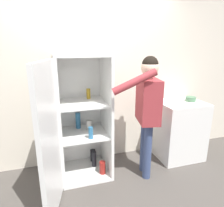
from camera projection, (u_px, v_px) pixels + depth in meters
The scene contains 6 objects.
ground_plane at pixel (109, 198), 2.38m from camera, with size 12.00×12.00×0.00m, color #4C4742.
wall_back at pixel (91, 79), 2.92m from camera, with size 7.00×0.06×2.55m.
refrigerator at pixel (77, 121), 2.55m from camera, with size 0.86×1.29×1.66m.
person at pixel (147, 103), 2.56m from camera, with size 0.70×0.56×1.63m.
counter at pixel (178, 129), 3.19m from camera, with size 0.69×0.61×0.92m.
bowl at pixel (191, 99), 3.10m from camera, with size 0.15×0.15×0.07m.
Camera 1 is at (-0.54, -1.90, 1.74)m, focal length 32.00 mm.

